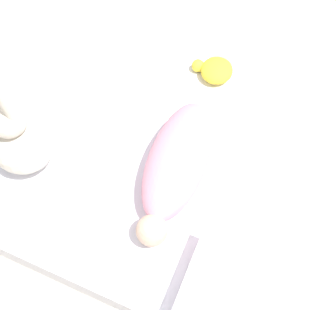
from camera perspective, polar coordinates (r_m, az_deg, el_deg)
name	(u,v)px	position (r m, az deg, el deg)	size (l,w,h in m)	color
ground_plane	(160,182)	(1.66, -1.22, -3.95)	(12.00, 12.00, 0.00)	#B2A893
bed_mattress	(159,169)	(1.55, -1.30, -2.11)	(1.15, 1.04, 0.24)	white
swaddled_baby	(177,163)	(1.35, 1.25, -1.17)	(0.24, 0.57, 0.15)	pink
pillow	(232,304)	(1.25, 9.23, -20.54)	(0.31, 0.32, 0.09)	white
bunny_plush	(20,140)	(1.42, -20.66, 2.07)	(0.21, 0.21, 0.40)	beige
turtle_plush	(215,70)	(1.66, 6.78, 12.16)	(0.17, 0.14, 0.07)	yellow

